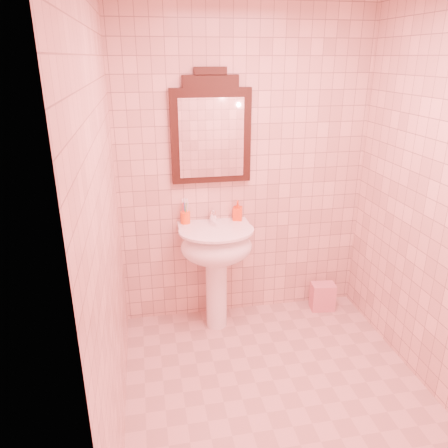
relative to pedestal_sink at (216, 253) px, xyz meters
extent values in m
plane|color=#C79C90|center=(0.27, -0.87, -0.66)|extent=(2.20, 2.20, 0.00)
cube|color=beige|center=(0.27, 0.23, 0.59)|extent=(2.00, 0.02, 2.50)
cylinder|color=white|center=(0.00, 0.01, -0.31)|extent=(0.17, 0.17, 0.70)
ellipsoid|color=white|center=(0.00, -0.01, 0.06)|extent=(0.56, 0.46, 0.28)
cube|color=white|center=(0.00, 0.15, 0.17)|extent=(0.56, 0.15, 0.05)
cylinder|color=white|center=(0.00, -0.01, 0.19)|extent=(0.58, 0.58, 0.02)
cylinder|color=white|center=(0.00, 0.15, 0.25)|extent=(0.04, 0.04, 0.09)
cylinder|color=white|center=(0.00, 0.10, 0.28)|extent=(0.02, 0.10, 0.02)
cylinder|color=white|center=(0.00, 0.05, 0.26)|extent=(0.02, 0.02, 0.04)
cube|color=white|center=(0.00, 0.16, 0.30)|extent=(0.02, 0.07, 0.01)
cube|color=black|center=(0.00, 0.20, 0.87)|extent=(0.61, 0.05, 0.71)
cube|color=black|center=(0.00, 0.20, 1.27)|extent=(0.41, 0.05, 0.09)
cube|color=black|center=(0.00, 0.20, 1.34)|extent=(0.24, 0.05, 0.06)
cube|color=white|center=(0.00, 0.17, 0.86)|extent=(0.49, 0.01, 0.59)
cylinder|color=#FF5015|center=(-0.22, 0.17, 0.25)|extent=(0.08, 0.08, 0.10)
cylinder|color=silver|center=(-0.20, 0.17, 0.29)|extent=(0.01, 0.01, 0.18)
cylinder|color=#338CD8|center=(-0.22, 0.19, 0.29)|extent=(0.01, 0.01, 0.18)
cylinder|color=#E5334C|center=(-0.23, 0.17, 0.29)|extent=(0.01, 0.01, 0.18)
cylinder|color=#3FBF59|center=(-0.22, 0.15, 0.29)|extent=(0.01, 0.01, 0.18)
imported|color=red|center=(0.20, 0.17, 0.28)|extent=(0.09, 0.09, 0.16)
cube|color=pink|center=(0.96, 0.08, -0.54)|extent=(0.21, 0.15, 0.24)
camera|label=1|loc=(-0.52, -3.06, 1.44)|focal=35.00mm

